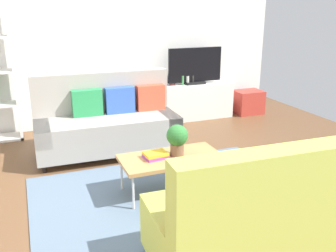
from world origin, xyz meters
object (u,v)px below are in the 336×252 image
Objects in this scene: storage_trunk at (248,102)px; vase_0 at (163,80)px; coffee_table at (171,159)px; tv_console at (194,101)px; couch_beige at (107,121)px; bottle_0 at (183,80)px; couch_green at (274,215)px; potted_plant at (177,138)px; bottle_2 at (193,80)px; table_book_0 at (156,156)px; bottle_1 at (188,80)px; tv at (195,66)px; vase_1 at (172,81)px.

storage_trunk is 2.61× the size of vase_0.
tv_console is (1.45, 2.52, -0.07)m from coffee_table.
coffee_table is (0.39, -1.42, -0.06)m from couch_beige.
couch_beige is 11.68× the size of bottle_0.
couch_green is at bearing -120.64° from storage_trunk.
couch_green reaches higher than vase_0.
couch_beige is 1.50m from potted_plant.
bottle_2 is (1.79, 1.06, 0.27)m from couch_beige.
bottle_1 is at bearing 58.95° from table_book_0.
tv is 6.08× the size of bottle_0.
vase_0 reaches higher than bottle_2.
vase_0 is (0.59, 3.99, 0.29)m from couch_green.
bottle_2 is at bearing 57.23° from table_book_0.
coffee_table is 2.73m from vase_0.
couch_beige is at bearing 98.79° from table_book_0.
vase_1 is 0.73× the size of bottle_0.
tv_console is at bearing 15.12° from bottle_1.
couch_green is at bearing -106.14° from bottle_2.
tv_console is at bearing -7.02° from vase_1.
tv_console is 9.11× the size of bottle_1.
bottle_0 reaches higher than bottle_2.
couch_beige is 2.19m from tv.
vase_0 is 1.21× the size of bottle_0.
couch_green is (0.67, -2.84, -0.01)m from couch_beige.
tv is 0.24m from bottle_2.
couch_beige reaches higher than coffee_table.
bottle_2 is (0.10, 0.00, 0.00)m from bottle_1.
vase_1 is at bearing 174.31° from storage_trunk.
couch_beige is 12.19× the size of bottle_2.
potted_plant is (0.46, -1.42, 0.17)m from couch_beige.
tv_console is 7.03× the size of vase_0.
table_book_0 is 1.20× the size of vase_0.
bottle_0 is at bearing -175.26° from tv.
couch_green is 16.05× the size of vase_1.
couch_beige and couch_green have the same top height.
storage_trunk is at bearing -2.56° from bottle_0.
coffee_table is 7.15× the size of bottle_1.
potted_plant is (0.07, 0.00, 0.23)m from coffee_table.
table_book_0 is (-0.45, 1.45, -0.01)m from couch_green.
vase_1 is 0.27m from bottle_1.
couch_beige is 1.92× the size of tv.
tv is (1.45, 2.50, 0.56)m from coffee_table.
storage_trunk is (2.27, 3.84, -0.23)m from couch_green.
storage_trunk is 4.32× the size of vase_1.
table_book_0 is at bearing 170.98° from coffee_table.
tv_console is 5.83× the size of table_book_0.
bottle_0 is at bearing 60.58° from table_book_0.
tv_console is 1.40× the size of tv.
table_book_0 is 2.83m from bottle_0.
storage_trunk is at bearing 43.43° from coffee_table.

